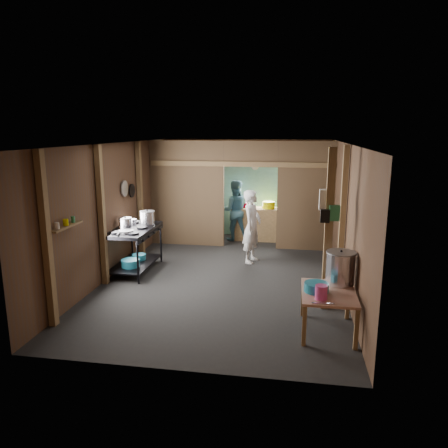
% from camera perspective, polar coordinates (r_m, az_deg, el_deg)
% --- Properties ---
extents(floor, '(4.50, 7.00, 0.00)m').
position_cam_1_polar(floor, '(8.61, 0.22, -6.88)').
color(floor, black).
rests_on(floor, ground).
extents(ceiling, '(4.50, 7.00, 0.00)m').
position_cam_1_polar(ceiling, '(8.12, 0.23, 10.69)').
color(ceiling, black).
rests_on(ceiling, ground).
extents(wall_back, '(4.50, 0.00, 2.60)m').
position_cam_1_polar(wall_back, '(11.69, 2.97, 4.84)').
color(wall_back, '#50321D').
rests_on(wall_back, ground).
extents(wall_front, '(4.50, 0.00, 2.60)m').
position_cam_1_polar(wall_front, '(4.95, -6.27, -5.92)').
color(wall_front, '#50321D').
rests_on(wall_front, ground).
extents(wall_left, '(0.00, 7.00, 2.60)m').
position_cam_1_polar(wall_left, '(8.90, -14.23, 2.04)').
color(wall_left, '#50321D').
rests_on(wall_left, ground).
extents(wall_right, '(0.00, 7.00, 2.60)m').
position_cam_1_polar(wall_right, '(8.22, 15.90, 1.10)').
color(wall_right, '#50321D').
rests_on(wall_right, ground).
extents(partition_left, '(1.85, 0.10, 2.60)m').
position_cam_1_polar(partition_left, '(10.66, -4.94, 4.06)').
color(partition_left, brown).
rests_on(partition_left, floor).
extents(partition_right, '(1.35, 0.10, 2.60)m').
position_cam_1_polar(partition_right, '(10.34, 10.87, 3.62)').
color(partition_right, brown).
rests_on(partition_right, floor).
extents(partition_header, '(1.30, 0.10, 0.60)m').
position_cam_1_polar(partition_header, '(10.28, 3.60, 9.38)').
color(partition_header, brown).
rests_on(partition_header, wall_back).
extents(turquoise_panel, '(4.40, 0.06, 2.50)m').
position_cam_1_polar(turquoise_panel, '(11.64, 2.93, 4.56)').
color(turquoise_panel, '#83CAC0').
rests_on(turquoise_panel, wall_back).
extents(back_counter, '(1.20, 0.50, 0.85)m').
position_cam_1_polar(back_counter, '(11.28, 4.12, 0.02)').
color(back_counter, olive).
rests_on(back_counter, floor).
extents(wall_clock, '(0.20, 0.03, 0.20)m').
position_cam_1_polar(wall_clock, '(11.50, 4.19, 7.70)').
color(wall_clock, silver).
rests_on(wall_clock, wall_back).
extents(post_left_a, '(0.10, 0.12, 2.60)m').
position_cam_1_polar(post_left_a, '(6.62, -22.60, -2.09)').
color(post_left_a, olive).
rests_on(post_left_a, floor).
extents(post_left_b, '(0.10, 0.12, 2.60)m').
position_cam_1_polar(post_left_b, '(8.16, -16.00, 1.01)').
color(post_left_b, olive).
rests_on(post_left_b, floor).
extents(post_left_c, '(0.10, 0.12, 2.60)m').
position_cam_1_polar(post_left_c, '(9.97, -11.14, 3.29)').
color(post_left_c, olive).
rests_on(post_left_c, floor).
extents(post_right, '(0.10, 0.12, 2.60)m').
position_cam_1_polar(post_right, '(8.02, 15.56, 0.84)').
color(post_right, olive).
rests_on(post_right, floor).
extents(post_free, '(0.12, 0.12, 2.60)m').
position_cam_1_polar(post_free, '(6.92, 13.77, -0.87)').
color(post_free, olive).
rests_on(post_free, floor).
extents(cross_beam, '(4.40, 0.12, 0.12)m').
position_cam_1_polar(cross_beam, '(10.28, 2.16, 8.00)').
color(cross_beam, olive).
rests_on(cross_beam, wall_left).
extents(pan_lid_big, '(0.03, 0.34, 0.34)m').
position_cam_1_polar(pan_lid_big, '(9.20, -13.13, 4.64)').
color(pan_lid_big, gray).
rests_on(pan_lid_big, wall_left).
extents(pan_lid_small, '(0.03, 0.30, 0.30)m').
position_cam_1_polar(pan_lid_small, '(9.58, -12.20, 4.38)').
color(pan_lid_small, black).
rests_on(pan_lid_small, wall_left).
extents(wall_shelf, '(0.14, 0.80, 0.03)m').
position_cam_1_polar(wall_shelf, '(7.00, -20.33, -0.31)').
color(wall_shelf, olive).
rests_on(wall_shelf, wall_left).
extents(jar_white, '(0.07, 0.07, 0.10)m').
position_cam_1_polar(jar_white, '(6.77, -21.40, -0.23)').
color(jar_white, silver).
rests_on(jar_white, wall_shelf).
extents(jar_yellow, '(0.08, 0.08, 0.10)m').
position_cam_1_polar(jar_yellow, '(6.99, -20.37, 0.21)').
color(jar_yellow, '#DCDA00').
rests_on(jar_yellow, wall_shelf).
extents(jar_green, '(0.06, 0.06, 0.10)m').
position_cam_1_polar(jar_green, '(7.17, -19.51, 0.58)').
color(jar_green, '#2F8853').
rests_on(jar_green, wall_shelf).
extents(bag_white, '(0.22, 0.15, 0.32)m').
position_cam_1_polar(bag_white, '(6.90, 13.51, 3.17)').
color(bag_white, silver).
rests_on(bag_white, post_free).
extents(bag_green, '(0.16, 0.12, 0.24)m').
position_cam_1_polar(bag_green, '(6.80, 14.52, 1.45)').
color(bag_green, '#2F8853').
rests_on(bag_green, post_free).
extents(bag_black, '(0.14, 0.10, 0.20)m').
position_cam_1_polar(bag_black, '(6.78, 13.33, 1.05)').
color(bag_black, black).
rests_on(bag_black, post_free).
extents(gas_range, '(0.79, 1.54, 0.91)m').
position_cam_1_polar(gas_range, '(8.92, -11.85, -3.39)').
color(gas_range, black).
rests_on(gas_range, floor).
extents(prep_table, '(0.75, 1.03, 0.61)m').
position_cam_1_polar(prep_table, '(6.43, 13.66, -11.28)').
color(prep_table, tan).
rests_on(prep_table, floor).
extents(stove_pot_large, '(0.32, 0.32, 0.31)m').
position_cam_1_polar(stove_pot_large, '(9.05, -10.19, 0.76)').
color(stove_pot_large, silver).
rests_on(stove_pot_large, gas_range).
extents(stove_pot_med, '(0.31, 0.31, 0.23)m').
position_cam_1_polar(stove_pot_med, '(8.85, -13.04, 0.10)').
color(stove_pot_med, silver).
rests_on(stove_pot_med, gas_range).
extents(stove_saucepan, '(0.16, 0.16, 0.09)m').
position_cam_1_polar(stove_saucepan, '(9.23, -12.06, 0.35)').
color(stove_saucepan, silver).
rests_on(stove_saucepan, gas_range).
extents(frying_pan, '(0.40, 0.56, 0.07)m').
position_cam_1_polar(frying_pan, '(8.45, -12.94, -0.97)').
color(frying_pan, gray).
rests_on(frying_pan, gas_range).
extents(blue_tub_front, '(0.36, 0.36, 0.15)m').
position_cam_1_polar(blue_tub_front, '(8.75, -12.39, -5.13)').
color(blue_tub_front, teal).
rests_on(blue_tub_front, gas_range).
extents(blue_tub_back, '(0.29, 0.29, 0.12)m').
position_cam_1_polar(blue_tub_back, '(9.19, -11.27, -4.33)').
color(blue_tub_back, teal).
rests_on(blue_tub_back, gas_range).
extents(stock_pot, '(0.45, 0.45, 0.51)m').
position_cam_1_polar(stock_pot, '(6.59, 15.27, -5.73)').
color(stock_pot, silver).
rests_on(stock_pot, prep_table).
extents(wash_basin, '(0.35, 0.35, 0.13)m').
position_cam_1_polar(wash_basin, '(6.25, 12.23, -8.25)').
color(wash_basin, teal).
rests_on(wash_basin, prep_table).
extents(pink_bucket, '(0.18, 0.18, 0.20)m').
position_cam_1_polar(pink_bucket, '(5.97, 12.85, -8.90)').
color(pink_bucket, '#D24494').
rests_on(pink_bucket, prep_table).
extents(knife, '(0.30, 0.06, 0.01)m').
position_cam_1_polar(knife, '(5.88, 13.09, -10.26)').
color(knife, silver).
rests_on(knife, prep_table).
extents(yellow_tub, '(0.32, 0.32, 0.18)m').
position_cam_1_polar(yellow_tub, '(11.15, 5.98, 2.54)').
color(yellow_tub, '#DCDA00').
rests_on(yellow_tub, back_counter).
extents(red_cup, '(0.11, 0.11, 0.13)m').
position_cam_1_polar(red_cup, '(11.21, 2.87, 2.51)').
color(red_cup, '#B6001A').
rests_on(red_cup, back_counter).
extents(cook, '(0.52, 0.66, 1.60)m').
position_cam_1_polar(cook, '(9.29, 3.76, -0.33)').
color(cook, white).
rests_on(cook, floor).
extents(worker_back, '(0.88, 0.75, 1.58)m').
position_cam_1_polar(worker_back, '(11.15, 1.44, 1.82)').
color(worker_back, teal).
rests_on(worker_back, floor).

